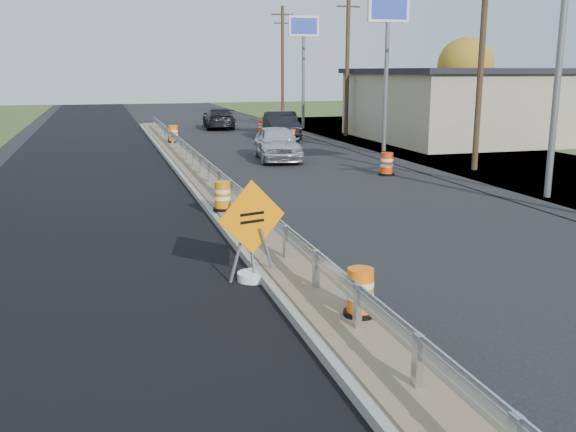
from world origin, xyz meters
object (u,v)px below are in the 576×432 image
object	(u,v)px
barrel_median_near	(360,293)
barrel_shoulder_far	(262,126)
barrel_shoulder_near	(387,164)
barrel_median_mid	(223,197)
barrel_shoulder_mid	(292,137)
barrel_median_far	(173,134)
car_dark_mid	(281,126)
car_silver	(277,143)
car_dark_far	(219,118)
caution_sign	(252,256)

from	to	relation	value
barrel_median_near	barrel_shoulder_far	xyz separation A→B (m)	(6.77, 33.94, -0.22)
barrel_median_near	barrel_shoulder_near	world-z (taller)	barrel_median_near
barrel_median_near	barrel_median_mid	world-z (taller)	barrel_median_mid
barrel_median_near	barrel_shoulder_far	size ratio (longest dim) A/B	0.98
barrel_shoulder_near	barrel_shoulder_mid	world-z (taller)	barrel_shoulder_near
barrel_median_mid	barrel_shoulder_far	xyz separation A→B (m)	(7.43, 25.32, -0.24)
barrel_median_mid	barrel_shoulder_mid	xyz separation A→B (m)	(7.43, 17.95, -0.24)
barrel_median_far	barrel_shoulder_far	world-z (taller)	barrel_median_far
barrel_median_far	car_dark_mid	xyz separation A→B (m)	(6.80, 1.98, 0.16)
barrel_median_far	barrel_shoulder_far	bearing A→B (deg)	45.75
car_silver	car_dark_far	distance (m)	17.52
barrel_median_far	barrel_shoulder_far	size ratio (longest dim) A/B	1.16
car_silver	barrel_median_mid	bearing A→B (deg)	-105.60
barrel_shoulder_mid	barrel_shoulder_far	distance (m)	7.37
caution_sign	car_silver	distance (m)	17.90
barrel_shoulder_mid	car_dark_far	bearing A→B (deg)	102.07
barrel_shoulder_near	barrel_median_mid	bearing A→B (deg)	-143.50
barrel_shoulder_mid	barrel_median_near	bearing A→B (deg)	-104.29
barrel_median_far	barrel_shoulder_near	bearing A→B (deg)	-60.28
caution_sign	barrel_shoulder_far	bearing A→B (deg)	59.56
barrel_median_near	car_dark_far	size ratio (longest dim) A/B	0.15
barrel_median_mid	car_dark_far	xyz separation A→B (m)	(5.10, 28.88, 0.13)
barrel_shoulder_mid	barrel_shoulder_far	size ratio (longest dim) A/B	1.00
barrel_shoulder_near	car_dark_far	xyz separation A→B (m)	(-2.71, 23.11, 0.32)
car_dark_mid	barrel_median_near	bearing A→B (deg)	-95.66
barrel_shoulder_mid	barrel_shoulder_far	xyz separation A→B (m)	(0.00, 7.37, -0.00)
barrel_median_mid	car_dark_far	world-z (taller)	car_dark_far
caution_sign	barrel_shoulder_near	world-z (taller)	caution_sign
barrel_median_far	barrel_shoulder_near	size ratio (longest dim) A/B	1.02
caution_sign	barrel_shoulder_far	xyz separation A→B (m)	(7.90, 31.08, -0.13)
caution_sign	car_silver	bearing A→B (deg)	56.91
car_dark_mid	barrel_median_mid	bearing A→B (deg)	-102.60
caution_sign	barrel_median_mid	world-z (taller)	caution_sign
barrel_shoulder_mid	car_dark_far	xyz separation A→B (m)	(-2.34, 10.93, 0.37)
barrel_median_far	barrel_shoulder_near	world-z (taller)	barrel_median_far
car_dark_mid	caution_sign	bearing A→B (deg)	-99.36
barrel_shoulder_near	barrel_shoulder_mid	size ratio (longest dim) A/B	1.13
car_silver	barrel_median_far	bearing A→B (deg)	127.57
caution_sign	car_dark_far	xyz separation A→B (m)	(5.56, 34.64, 0.24)
barrel_median_far	car_dark_mid	bearing A→B (deg)	16.21
barrel_median_far	car_silver	bearing A→B (deg)	-59.46
caution_sign	barrel_median_near	world-z (taller)	caution_sign
barrel_shoulder_near	car_dark_mid	world-z (taller)	car_dark_mid
caution_sign	car_dark_far	world-z (taller)	caution_sign
barrel_median_near	barrel_median_far	world-z (taller)	barrel_median_far
barrel_shoulder_far	car_dark_mid	size ratio (longest dim) A/B	0.16
car_dark_mid	barrel_shoulder_near	bearing A→B (deg)	-81.05
caution_sign	barrel_shoulder_mid	bearing A→B (deg)	55.39
barrel_shoulder_far	caution_sign	bearing A→B (deg)	-104.26
caution_sign	barrel_shoulder_near	xyz separation A→B (m)	(8.27, 11.53, -0.08)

